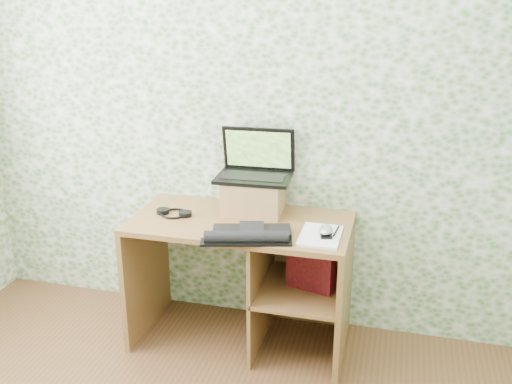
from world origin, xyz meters
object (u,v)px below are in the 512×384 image
(desk, at_px, (255,264))
(laptop, at_px, (256,166))
(riser, at_px, (254,196))
(keyboard, at_px, (249,234))
(notepad, at_px, (320,236))

(desk, relative_size, laptop, 2.85)
(riser, bearing_deg, laptop, 90.00)
(riser, bearing_deg, desk, -70.53)
(desk, distance_m, keyboard, 0.38)
(desk, height_order, notepad, notepad)
(riser, xyz_separation_m, keyboard, (0.07, -0.36, -0.07))
(desk, relative_size, keyboard, 2.59)
(keyboard, bearing_deg, notepad, 2.19)
(desk, relative_size, riser, 3.71)
(riser, height_order, notepad, riser)
(laptop, height_order, notepad, laptop)
(riser, xyz_separation_m, laptop, (0.00, 0.04, 0.16))
(riser, distance_m, notepad, 0.50)
(riser, relative_size, keyboard, 0.70)
(keyboard, xyz_separation_m, notepad, (0.35, 0.11, -0.02))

